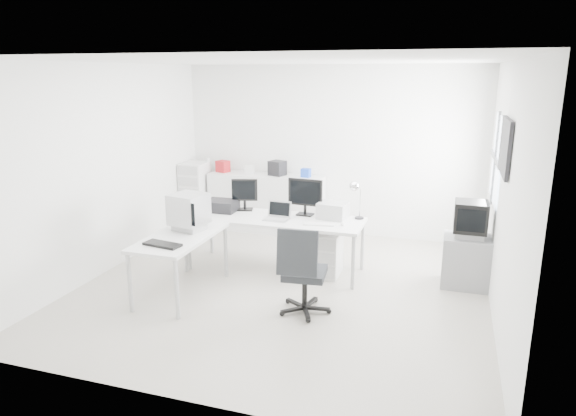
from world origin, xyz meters
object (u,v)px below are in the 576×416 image
(main_desk, at_px, (276,244))
(drawer_pedestal, at_px, (326,253))
(side_desk, at_px, (182,264))
(lcd_monitor_small, at_px, (245,194))
(lcd_monitor_large, at_px, (305,197))
(inkjet_printer, at_px, (221,206))
(crt_tv, at_px, (470,220))
(office_chair, at_px, (305,269))
(laptop, at_px, (276,212))
(sideboard, at_px, (267,203))
(filing_cabinet, at_px, (196,196))
(tv_cabinet, at_px, (467,261))
(laser_printer, at_px, (333,210))
(crt_monitor, at_px, (189,211))

(main_desk, height_order, drawer_pedestal, main_desk)
(side_desk, height_order, lcd_monitor_small, lcd_monitor_small)
(main_desk, xyz_separation_m, lcd_monitor_large, (0.35, 0.25, 0.63))
(inkjet_printer, relative_size, crt_tv, 0.88)
(lcd_monitor_small, bearing_deg, main_desk, -41.15)
(side_desk, distance_m, office_chair, 1.60)
(laptop, height_order, sideboard, sideboard)
(side_desk, distance_m, laptop, 1.43)
(lcd_monitor_large, height_order, filing_cabinet, lcd_monitor_large)
(lcd_monitor_large, height_order, sideboard, lcd_monitor_large)
(drawer_pedestal, height_order, inkjet_printer, inkjet_printer)
(main_desk, height_order, tv_cabinet, main_desk)
(inkjet_printer, bearing_deg, lcd_monitor_large, 6.86)
(laser_printer, height_order, crt_tv, crt_tv)
(side_desk, height_order, office_chair, office_chair)
(crt_monitor, bearing_deg, lcd_monitor_small, 86.27)
(lcd_monitor_small, distance_m, sideboard, 1.52)
(laptop, bearing_deg, crt_tv, 10.01)
(side_desk, bearing_deg, lcd_monitor_small, 77.47)
(side_desk, xyz_separation_m, laser_printer, (1.60, 1.32, 0.48))
(sideboard, bearing_deg, inkjet_printer, -93.85)
(inkjet_printer, xyz_separation_m, laser_printer, (1.60, 0.12, 0.03))
(drawer_pedestal, bearing_deg, laptop, -167.01)
(crt_tv, height_order, sideboard, crt_tv)
(inkjet_printer, bearing_deg, crt_monitor, -90.27)
(crt_monitor, bearing_deg, laptop, 51.33)
(inkjet_printer, relative_size, sideboard, 0.22)
(lcd_monitor_large, height_order, crt_tv, lcd_monitor_large)
(inkjet_printer, distance_m, lcd_monitor_large, 1.22)
(drawer_pedestal, height_order, crt_tv, crt_tv)
(inkjet_printer, relative_size, tv_cabinet, 0.67)
(main_desk, relative_size, inkjet_printer, 5.44)
(office_chair, relative_size, crt_tv, 2.10)
(office_chair, bearing_deg, lcd_monitor_small, 126.65)
(main_desk, distance_m, lcd_monitor_large, 0.76)
(drawer_pedestal, bearing_deg, inkjet_printer, 178.15)
(office_chair, bearing_deg, side_desk, 172.12)
(lcd_monitor_small, bearing_deg, lcd_monitor_large, -16.71)
(tv_cabinet, bearing_deg, office_chair, -142.53)
(inkjet_printer, relative_size, laser_printer, 1.17)
(sideboard, bearing_deg, lcd_monitor_large, -52.65)
(laser_printer, bearing_deg, laptop, -148.88)
(main_desk, distance_m, filing_cabinet, 2.48)
(side_desk, distance_m, sideboard, 2.79)
(inkjet_printer, bearing_deg, laptop, -12.80)
(main_desk, bearing_deg, lcd_monitor_small, 155.56)
(inkjet_printer, distance_m, sideboard, 1.62)
(crt_tv, bearing_deg, office_chair, -142.53)
(lcd_monitor_large, bearing_deg, side_desk, -126.97)
(drawer_pedestal, height_order, filing_cabinet, filing_cabinet)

